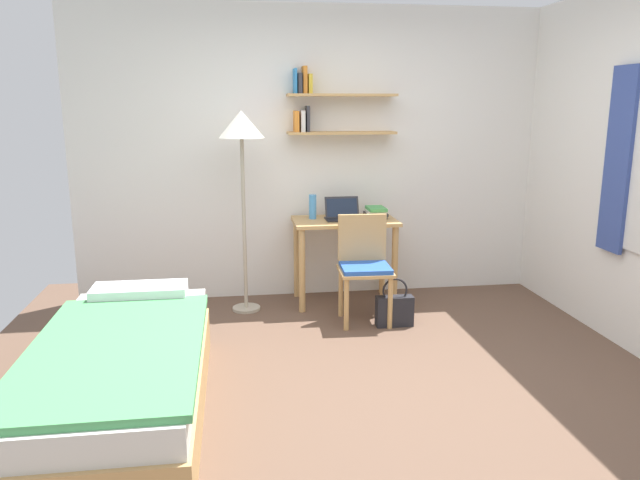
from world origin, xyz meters
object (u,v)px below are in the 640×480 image
Objects in this scene: laptop at (343,214)px; handbag at (394,309)px; bed at (123,376)px; book_stack at (376,212)px; desk at (345,238)px; standing_lamp at (242,137)px; water_bottle at (313,207)px; desk_chair at (364,263)px.

laptop is 1.00m from handbag.
bed is 8.34× the size of book_stack.
desk is 0.36m from book_stack.
desk is at bearing -171.07° from book_stack.
handbag is at bearing -25.53° from standing_lamp.
water_bottle reaches higher than bed.
desk is at bearing -15.32° from water_bottle.
bed is 2.26m from standing_lamp.
book_stack is (0.22, 0.53, 0.32)m from desk_chair.
handbag is (0.00, -0.70, -0.67)m from book_stack.
bed is at bearing -135.44° from book_stack.
bed reaches higher than handbag.
water_bottle is at bearing 164.68° from desk.
book_stack is at bearing 67.94° from desk_chair.
water_bottle is at bearing 176.99° from book_stack.
desk is at bearing -35.05° from laptop.
bed is at bearing -125.15° from water_bottle.
water_bottle is (1.34, 1.91, 0.63)m from bed.
book_stack is 0.97m from handbag.
laptop is 0.77× the size of handbag.
desk is at bearing 6.23° from standing_lamp.
bed is 1.19× the size of standing_lamp.
book_stack reaches higher than handbag.
desk_chair is at bearing -22.18° from standing_lamp.
bed is 2.24m from handbag.
desk is 0.85m from handbag.
laptop is 1.41× the size of water_bottle.
desk_chair is 0.60m from laptop.
standing_lamp reaches higher than water_bottle.
laptop is at bearing -13.78° from water_bottle.
laptop is at bearing 100.41° from desk_chair.
book_stack is at bearing 6.90° from standing_lamp.
water_bottle reaches higher than handbag.
bed is at bearing -141.47° from desk_chair.
desk_chair reaches higher than handbag.
book_stack is (1.17, 0.14, -0.68)m from standing_lamp.
bed is at bearing -131.43° from desk.
book_stack is (0.56, -0.03, -0.06)m from water_bottle.
laptop is (1.60, 1.84, 0.57)m from bed.
laptop is at bearing 144.95° from desk.
desk_chair reaches higher than desk.
standing_lamp is (-0.88, -0.10, 0.89)m from desk.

